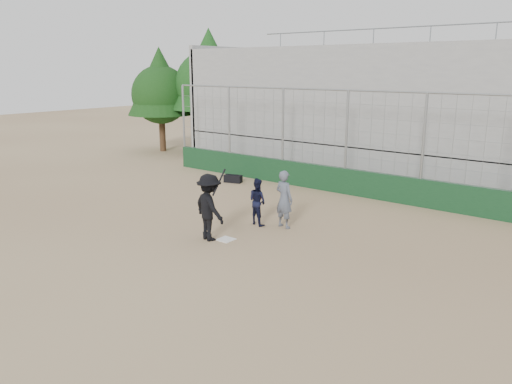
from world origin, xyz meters
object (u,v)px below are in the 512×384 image
Objects in this scene: catcher_crouched at (257,209)px; equipment_bag at (233,179)px; batter_at_plate at (209,207)px; umpire at (284,202)px.

catcher_crouched is 6.05m from equipment_bag.
catcher_crouched reaches higher than equipment_bag.
batter_at_plate is 2.00× the size of catcher_crouched.
equipment_bag is (-5.34, 3.74, -0.65)m from umpire.
catcher_crouched is 0.63× the size of umpire.
batter_at_plate is 2.48m from umpire.
equipment_bag is (-4.33, 5.99, -0.80)m from batter_at_plate.
catcher_crouched is at bearing 84.65° from batter_at_plate.
umpire is 6.55m from equipment_bag.
batter_at_plate is 7.43m from equipment_bag.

